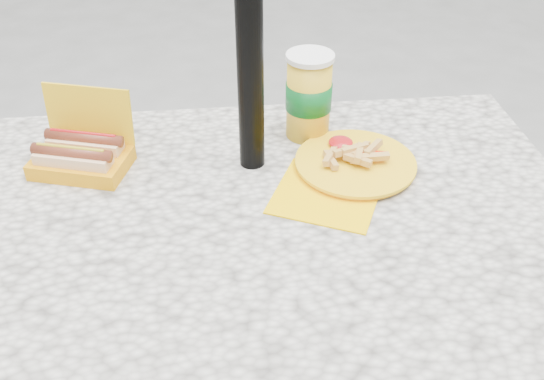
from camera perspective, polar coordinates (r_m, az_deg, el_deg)
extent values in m
cube|color=beige|center=(1.12, -1.21, -3.03)|extent=(1.20, 0.80, 0.05)
cylinder|color=black|center=(1.65, -19.69, -7.43)|extent=(0.07, 0.07, 0.70)
cylinder|color=black|center=(1.69, 15.28, -5.20)|extent=(0.07, 0.07, 0.70)
cube|color=yellow|center=(1.26, -17.47, 2.47)|extent=(0.21, 0.17, 0.03)
cube|color=yellow|center=(1.27, -16.86, 6.87)|extent=(0.18, 0.07, 0.12)
cube|color=beige|center=(1.23, -18.15, 2.49)|extent=(0.16, 0.08, 0.04)
cylinder|color=brown|center=(1.22, -18.35, 3.37)|extent=(0.16, 0.07, 0.02)
cylinder|color=#A99119|center=(1.22, -18.45, 3.80)|extent=(0.13, 0.05, 0.01)
cube|color=beige|center=(1.27, -17.10, 3.85)|extent=(0.16, 0.08, 0.04)
cylinder|color=brown|center=(1.26, -17.29, 4.72)|extent=(0.16, 0.07, 0.02)
cylinder|color=#B01114|center=(1.26, -17.37, 5.14)|extent=(0.13, 0.05, 0.01)
cube|color=#FFC100|center=(1.15, 5.18, -0.33)|extent=(0.25, 0.25, 0.00)
cylinder|color=yellow|center=(1.23, 7.85, 2.48)|extent=(0.23, 0.23, 0.01)
cylinder|color=yellow|center=(1.22, 7.86, 2.65)|extent=(0.24, 0.24, 0.01)
cube|color=gold|center=(1.21, 8.01, 3.40)|extent=(0.03, 0.06, 0.01)
cube|color=gold|center=(1.23, 8.21, 3.36)|extent=(0.01, 0.06, 0.01)
cube|color=gold|center=(1.22, 7.94, 3.70)|extent=(0.06, 0.04, 0.02)
cube|color=gold|center=(1.21, 9.64, 3.10)|extent=(0.06, 0.02, 0.01)
cube|color=gold|center=(1.22, 8.11, 3.37)|extent=(0.04, 0.06, 0.01)
cube|color=gold|center=(1.23, 9.53, 3.94)|extent=(0.05, 0.05, 0.01)
cube|color=gold|center=(1.23, 8.33, 3.76)|extent=(0.05, 0.05, 0.02)
cube|color=gold|center=(1.22, 7.80, 3.85)|extent=(0.06, 0.03, 0.01)
cube|color=gold|center=(1.20, 5.54, 2.81)|extent=(0.02, 0.06, 0.01)
cube|color=gold|center=(1.21, 8.16, 3.49)|extent=(0.03, 0.06, 0.02)
cube|color=gold|center=(1.20, 8.06, 2.83)|extent=(0.05, 0.05, 0.01)
cube|color=gold|center=(1.20, 5.51, 3.15)|extent=(0.04, 0.06, 0.02)
cube|color=gold|center=(1.21, 7.03, 3.69)|extent=(0.06, 0.03, 0.01)
ellipsoid|color=#B01114|center=(1.26, 6.49, 4.48)|extent=(0.05, 0.05, 0.02)
cube|color=red|center=(1.22, 8.52, 3.55)|extent=(0.10, 0.03, 0.00)
cylinder|color=gold|center=(1.29, 3.46, 8.63)|extent=(0.09, 0.09, 0.18)
cylinder|color=#07581E|center=(1.28, 3.47, 8.83)|extent=(0.10, 0.10, 0.06)
cylinder|color=white|center=(1.25, 3.62, 12.41)|extent=(0.10, 0.10, 0.01)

